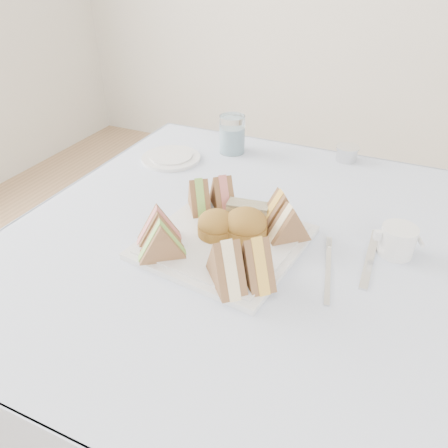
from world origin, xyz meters
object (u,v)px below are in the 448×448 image
at_px(table, 250,357).
at_px(water_glass, 232,134).
at_px(creamer_jug, 398,241).
at_px(serving_plate, 224,242).

xyz_separation_m(table, water_glass, (-0.22, 0.38, 0.43)).
xyz_separation_m(table, creamer_jug, (0.27, 0.06, 0.41)).
relative_size(water_glass, creamer_jug, 1.57).
xyz_separation_m(serving_plate, creamer_jug, (0.32, 0.11, 0.02)).
xyz_separation_m(table, serving_plate, (-0.05, -0.05, 0.38)).
bearing_deg(water_glass, table, -60.11).
bearing_deg(creamer_jug, serving_plate, 177.78).
height_order(serving_plate, water_glass, water_glass).
bearing_deg(serving_plate, table, 53.19).
height_order(serving_plate, creamer_jug, creamer_jug).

